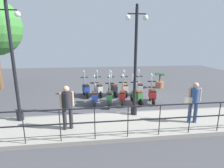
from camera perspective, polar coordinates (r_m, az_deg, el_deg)
name	(u,v)px	position (r m, az deg, el deg)	size (l,w,h in m)	color
ground_plane	(121,100)	(9.96, 3.01, -5.22)	(28.00, 28.00, 0.00)	#424247
promenade_walkway	(135,124)	(7.08, 7.60, -12.69)	(2.20, 20.00, 0.15)	gray
fence_railing	(144,115)	(5.83, 10.47, -9.92)	(0.04, 16.03, 1.07)	black
lamp_post_near	(135,69)	(7.21, 7.57, 4.96)	(0.26, 0.90, 4.46)	black
lamp_post_far	(14,70)	(7.52, -29.28, 3.89)	(0.26, 0.90, 4.50)	black
pedestrian_with_bag	(194,100)	(7.29, 25.10, -4.63)	(0.35, 0.65, 1.59)	#384C70
pedestrian_distant	(67,104)	(6.32, -14.49, -6.42)	(0.39, 0.48, 1.59)	#28282D
potted_palm	(160,82)	(12.99, 15.26, 0.75)	(1.06, 0.66, 1.05)	#9E5B3D
scooter_near_0	(152,94)	(9.57, 12.97, -3.31)	(1.23, 0.46, 1.54)	black
scooter_near_1	(137,95)	(9.27, 8.08, -3.63)	(1.21, 0.53, 1.54)	black
scooter_near_2	(123,96)	(9.11, 3.47, -3.84)	(1.22, 0.50, 1.54)	black
scooter_near_3	(109,97)	(8.91, -0.84, -4.20)	(1.23, 0.46, 1.54)	black
scooter_near_4	(95,96)	(9.02, -5.66, -4.04)	(1.23, 0.44, 1.54)	black
scooter_far_0	(139,88)	(10.86, 8.94, -1.15)	(1.23, 0.44, 1.54)	black
scooter_far_1	(125,88)	(10.63, 4.26, -1.33)	(1.23, 0.44, 1.54)	black
scooter_far_2	(113,88)	(10.54, 0.26, -1.42)	(1.19, 0.55, 1.54)	black
scooter_far_3	(99,88)	(10.57, -4.33, -1.43)	(1.21, 0.51, 1.54)	black
scooter_far_4	(86,89)	(10.56, -8.56, -1.55)	(1.21, 0.53, 1.54)	black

